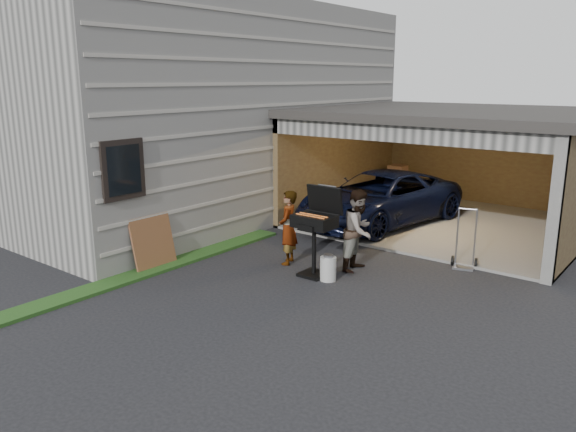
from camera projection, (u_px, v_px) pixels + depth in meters
name	position (u px, v px, depth m)	size (l,w,h in m)	color
ground	(256.00, 291.00, 9.80)	(80.00, 80.00, 0.00)	black
house	(188.00, 110.00, 15.80)	(7.00, 11.00, 5.50)	#474744
groundcover_strip	(129.00, 278.00, 10.38)	(0.50, 8.00, 0.06)	#193814
garage	(456.00, 150.00, 14.09)	(6.80, 6.30, 2.90)	#605E59
minivan	(380.00, 200.00, 14.02)	(2.15, 4.66, 1.29)	black
woman	(288.00, 228.00, 11.11)	(0.54, 0.36, 1.49)	#A5B1CF
man	(359.00, 230.00, 10.73)	(0.77, 0.60, 1.59)	#3C2117
bbq_grill	(316.00, 224.00, 10.37)	(0.75, 0.66, 1.68)	black
propane_tank	(328.00, 269.00, 10.28)	(0.30, 0.30, 0.45)	silver
plywood_panel	(153.00, 242.00, 10.90)	(0.04, 0.94, 1.05)	brown
hand_truck	(464.00, 256.00, 10.98)	(0.53, 0.46, 1.20)	gray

